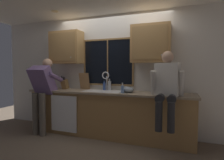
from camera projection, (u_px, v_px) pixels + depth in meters
back_wall at (113, 74)px, 4.04m from camera, size 5.76×0.12×2.55m
ceiling_downlight_left at (55, 11)px, 3.69m from camera, size 0.14×0.14×0.01m
window_glass at (108, 62)px, 3.99m from camera, size 1.10×0.02×0.95m
window_frame_top at (108, 39)px, 3.95m from camera, size 1.17×0.02×0.04m
window_frame_bottom at (108, 85)px, 4.01m from camera, size 1.17×0.02×0.04m
window_frame_left at (85, 63)px, 4.18m from camera, size 0.03×0.02×0.95m
window_frame_right at (133, 62)px, 3.79m from camera, size 0.04×0.02×0.95m
window_mullion_center at (108, 62)px, 3.98m from camera, size 0.02×0.02×0.95m
lower_cabinet_run at (107, 114)px, 3.76m from camera, size 3.36×0.58×0.88m
countertop at (107, 92)px, 3.72m from camera, size 3.42×0.62×0.04m
dishwasher_front at (64, 114)px, 3.75m from camera, size 0.60×0.02×0.74m
upper_cabinet_left at (66, 48)px, 4.15m from camera, size 0.74×0.36×0.72m
upper_cabinet_right at (151, 44)px, 3.49m from camera, size 0.74×0.36×0.72m
sink at (103, 96)px, 3.76m from camera, size 0.80×0.46×0.21m
faucet at (106, 78)px, 3.91m from camera, size 0.18×0.09×0.40m
person_standing at (42, 88)px, 3.86m from camera, size 0.53×0.66×1.60m
person_sitting_on_counter at (167, 85)px, 3.05m from camera, size 0.54×0.64×1.26m
knife_block at (65, 84)px, 4.16m from camera, size 0.12×0.18×0.32m
cutting_board at (84, 81)px, 4.13m from camera, size 0.24×0.10×0.37m
mixing_bowl at (128, 90)px, 3.56m from camera, size 0.24×0.24×0.12m
soap_dispenser at (122, 89)px, 3.45m from camera, size 0.06×0.07×0.20m
bottle_green_glass at (109, 85)px, 3.90m from camera, size 0.07×0.07×0.26m
bottle_tall_clear at (104, 86)px, 3.94m from camera, size 0.06×0.06×0.21m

